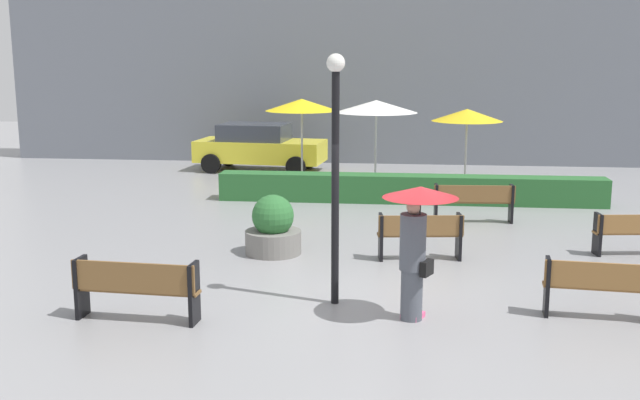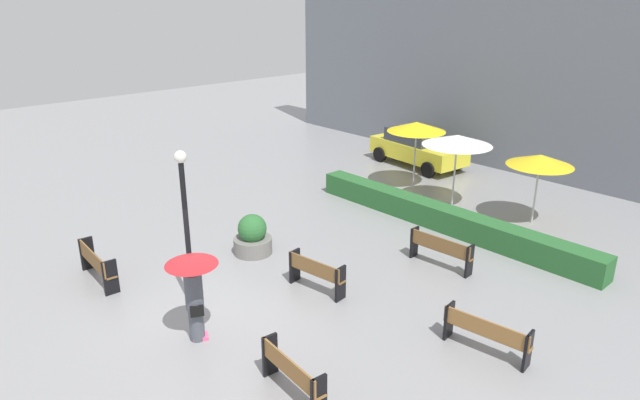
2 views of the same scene
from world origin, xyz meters
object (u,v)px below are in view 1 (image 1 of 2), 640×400
lamp_post (335,153)px  patio_umbrella_yellow_far (467,115)px  patio_umbrella_yellow (302,105)px  parked_car (259,146)px  bench_near_right (603,285)px  patio_umbrella_white (376,107)px  pedestrian_with_umbrella (416,230)px  planter_pot (273,229)px  bench_back_row (474,200)px  bench_near_left (135,286)px  bench_mid_center (420,233)px

lamp_post → patio_umbrella_yellow_far: bearing=75.2°
patio_umbrella_yellow → parked_car: size_ratio=0.58×
bench_near_right → parked_car: bearing=119.7°
patio_umbrella_yellow → patio_umbrella_white: 2.30m
pedestrian_with_umbrella → patio_umbrella_white: (-0.98, 10.70, 1.03)m
planter_pot → patio_umbrella_white: size_ratio=0.46×
bench_near_right → bench_back_row: bench_back_row is taller
lamp_post → patio_umbrella_white: 10.08m
bench_near_right → patio_umbrella_yellow_far: size_ratio=0.74×
parked_car → pedestrian_with_umbrella: bearing=-70.3°
bench_back_row → pedestrian_with_umbrella: (-1.44, -6.64, 0.81)m
bench_near_right → lamp_post: bearing=175.8°
patio_umbrella_white → patio_umbrella_yellow: bearing=163.7°
pedestrian_with_umbrella → patio_umbrella_yellow: (-3.18, 11.34, 1.01)m
bench_back_row → pedestrian_with_umbrella: size_ratio=0.93×
bench_near_left → bench_mid_center: bearing=42.2°
bench_near_left → pedestrian_with_umbrella: (4.02, 0.49, 0.82)m
patio_umbrella_yellow → parked_car: 3.41m
parked_car → patio_umbrella_yellow: bearing=-54.3°
bench_mid_center → patio_umbrella_yellow: patio_umbrella_yellow is taller
bench_near_left → patio_umbrella_white: 11.74m
pedestrian_with_umbrella → lamp_post: 1.71m
bench_mid_center → parked_car: size_ratio=0.37×
bench_near_left → bench_near_right: 6.80m
bench_mid_center → lamp_post: (-1.37, -2.67, 1.84)m
bench_back_row → bench_mid_center: (-1.30, -3.35, -0.01)m
planter_pot → parked_car: size_ratio=0.27×
bench_near_left → bench_mid_center: size_ratio=1.15×
bench_near_right → bench_mid_center: size_ratio=1.04×
bench_near_left → lamp_post: (2.80, 1.12, 1.83)m
bench_near_left → patio_umbrella_yellow_far: bearing=64.6°
parked_car → bench_mid_center: bearing=-64.1°
patio_umbrella_yellow → patio_umbrella_yellow_far: bearing=0.6°
bench_near_right → lamp_post: size_ratio=0.44×
bench_near_right → planter_pot: 6.24m
bench_near_left → lamp_post: lamp_post is taller
patio_umbrella_white → patio_umbrella_yellow_far: patio_umbrella_white is taller
planter_pot → pedestrian_with_umbrella: bearing=-52.0°
bench_mid_center → pedestrian_with_umbrella: pedestrian_with_umbrella is taller
bench_near_right → planter_pot: (-5.41, 3.11, -0.04)m
planter_pot → patio_umbrella_yellow: (-0.50, 7.90, 1.87)m
bench_mid_center → patio_umbrella_yellow_far: bearing=79.7°
bench_near_right → patio_umbrella_white: bearing=109.6°
bench_near_right → patio_umbrella_yellow: size_ratio=0.67×
bench_near_left → planter_pot: planter_pot is taller
lamp_post → patio_umbrella_white: (0.25, 10.08, 0.02)m
patio_umbrella_yellow → planter_pot: bearing=-86.4°
planter_pot → bench_near_left: bearing=-108.7°
lamp_post → bench_mid_center: bearing=62.8°
planter_pot → bench_mid_center: bearing=-3.1°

